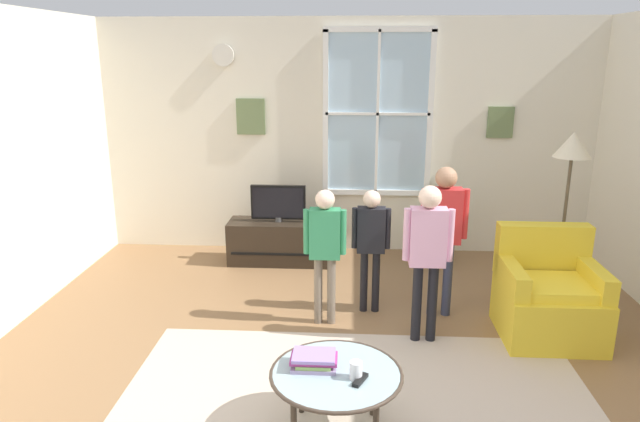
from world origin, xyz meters
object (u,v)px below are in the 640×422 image
object	(u,v)px
person_green_shirt	(325,241)
potted_plant_by_window	(433,229)
tv_stand	(279,242)
armchair	(548,297)
coffee_table	(336,376)
floor_lamp	(571,162)
person_red_shirt	(444,224)
cup	(356,370)
television	(278,203)
person_black_shirt	(371,237)
book_stack	(314,360)
person_pink_shirt	(428,246)
remote_near_books	(360,380)

from	to	relation	value
person_green_shirt	potted_plant_by_window	size ratio (longest dim) A/B	1.72
tv_stand	armchair	world-z (taller)	armchair
coffee_table	potted_plant_by_window	xyz separation A→B (m)	(0.96, 3.01, -0.02)
coffee_table	potted_plant_by_window	world-z (taller)	potted_plant_by_window
floor_lamp	armchair	bearing A→B (deg)	-114.71
tv_stand	person_red_shirt	bearing A→B (deg)	-37.71
cup	person_red_shirt	bearing A→B (deg)	67.45
coffee_table	cup	xyz separation A→B (m)	(0.12, -0.06, 0.08)
television	person_black_shirt	world-z (taller)	person_black_shirt
coffee_table	book_stack	xyz separation A→B (m)	(-0.13, 0.05, 0.07)
television	potted_plant_by_window	xyz separation A→B (m)	(1.68, 0.07, -0.29)
tv_stand	person_pink_shirt	size ratio (longest dim) A/B	0.86
person_green_shirt	person_black_shirt	bearing A→B (deg)	33.53
coffee_table	floor_lamp	distance (m)	2.97
person_red_shirt	potted_plant_by_window	distance (m)	1.37
cup	person_red_shirt	world-z (taller)	person_red_shirt
potted_plant_by_window	person_black_shirt	bearing A→B (deg)	-119.65
coffee_table	person_red_shirt	xyz separation A→B (m)	(0.85, 1.72, 0.42)
remote_near_books	floor_lamp	distance (m)	2.93
cup	book_stack	bearing A→B (deg)	156.66
remote_near_books	tv_stand	bearing A→B (deg)	105.88
person_green_shirt	tv_stand	bearing A→B (deg)	111.88
potted_plant_by_window	floor_lamp	distance (m)	1.69
book_stack	potted_plant_by_window	bearing A→B (deg)	69.80
person_pink_shirt	potted_plant_by_window	size ratio (longest dim) A/B	1.87
remote_near_books	person_pink_shirt	distance (m)	1.47
tv_stand	television	bearing A→B (deg)	-90.00
armchair	remote_near_books	distance (m)	2.15
television	floor_lamp	xyz separation A→B (m)	(2.69, -0.91, 0.65)
person_red_shirt	person_pink_shirt	size ratio (longest dim) A/B	1.04
tv_stand	potted_plant_by_window	bearing A→B (deg)	2.39
television	remote_near_books	xyz separation A→B (m)	(0.86, -3.03, -0.23)
armchair	person_green_shirt	xyz separation A→B (m)	(-1.83, 0.10, 0.41)
coffee_table	person_pink_shirt	size ratio (longest dim) A/B	0.62
person_pink_shirt	potted_plant_by_window	distance (m)	1.84
person_black_shirt	floor_lamp	bearing A→B (deg)	8.87
book_stack	armchair	bearing A→B (deg)	36.82
potted_plant_by_window	person_green_shirt	bearing A→B (deg)	-126.10
person_green_shirt	person_pink_shirt	world-z (taller)	person_pink_shirt
coffee_table	person_red_shirt	world-z (taller)	person_red_shirt
floor_lamp	tv_stand	bearing A→B (deg)	161.24
person_pink_shirt	book_stack	bearing A→B (deg)	-123.75
person_pink_shirt	potted_plant_by_window	xyz separation A→B (m)	(0.29, 1.77, -0.41)
cup	person_black_shirt	world-z (taller)	person_black_shirt
cup	potted_plant_by_window	world-z (taller)	potted_plant_by_window
armchair	person_red_shirt	xyz separation A→B (m)	(-0.83, 0.32, 0.51)
remote_near_books	person_red_shirt	world-z (taller)	person_red_shirt
tv_stand	person_green_shirt	distance (m)	1.63
person_black_shirt	floor_lamp	distance (m)	1.85
cup	person_red_shirt	size ratio (longest dim) A/B	0.08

